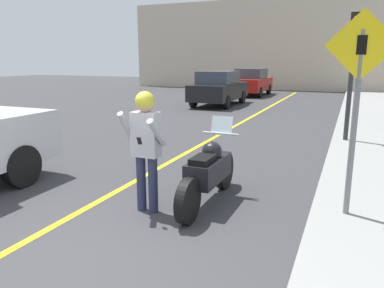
# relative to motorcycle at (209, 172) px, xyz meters

# --- Properties ---
(ground_plane) EXTENTS (80.00, 80.00, 0.00)m
(ground_plane) POSITION_rel_motorcycle_xyz_m (-1.05, -2.42, -0.51)
(ground_plane) COLOR #38383A
(road_center_line) EXTENTS (0.12, 36.00, 0.01)m
(road_center_line) POSITION_rel_motorcycle_xyz_m (-1.65, 3.58, -0.51)
(road_center_line) COLOR yellow
(road_center_line) RESTS_ON ground
(building_backdrop) EXTENTS (28.00, 1.20, 6.58)m
(building_backdrop) POSITION_rel_motorcycle_xyz_m (-1.05, 23.58, 2.78)
(building_backdrop) COLOR beige
(building_backdrop) RESTS_ON ground
(motorcycle) EXTENTS (0.62, 2.23, 1.31)m
(motorcycle) POSITION_rel_motorcycle_xyz_m (0.00, 0.00, 0.00)
(motorcycle) COLOR black
(motorcycle) RESTS_ON ground
(person_biker) EXTENTS (0.59, 0.49, 1.80)m
(person_biker) POSITION_rel_motorcycle_xyz_m (-0.73, -0.66, 0.60)
(person_biker) COLOR #282D4C
(person_biker) RESTS_ON ground
(crossing_sign) EXTENTS (0.91, 0.08, 2.74)m
(crossing_sign) POSITION_rel_motorcycle_xyz_m (2.02, 0.11, 1.26)
(crossing_sign) COLOR slate
(crossing_sign) RESTS_ON sidewalk_curb
(traffic_light) EXTENTS (0.26, 0.30, 3.26)m
(traffic_light) POSITION_rel_motorcycle_xyz_m (1.89, 5.40, 1.90)
(traffic_light) COLOR #2D2D30
(traffic_light) RESTS_ON sidewalk_curb
(parked_car_black) EXTENTS (1.88, 4.20, 1.68)m
(parked_car_black) POSITION_rel_motorcycle_xyz_m (-4.13, 12.36, 0.34)
(parked_car_black) COLOR black
(parked_car_black) RESTS_ON ground
(parked_car_red) EXTENTS (1.88, 4.20, 1.68)m
(parked_car_red) POSITION_rel_motorcycle_xyz_m (-3.95, 18.13, 0.34)
(parked_car_red) COLOR black
(parked_car_red) RESTS_ON ground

